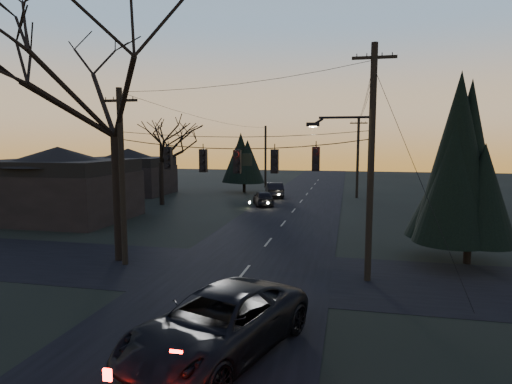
% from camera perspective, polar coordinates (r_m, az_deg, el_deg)
% --- Properties ---
extents(main_road, '(8.00, 120.00, 0.02)m').
position_cam_1_polar(main_road, '(29.53, 3.07, -4.94)').
color(main_road, black).
rests_on(main_road, ground).
extents(cross_road, '(60.00, 7.00, 0.02)m').
position_cam_1_polar(cross_road, '(20.02, -1.59, -10.64)').
color(cross_road, black).
rests_on(cross_road, ground).
extents(utility_pole_right, '(5.00, 0.30, 10.00)m').
position_cam_1_polar(utility_pole_right, '(19.52, 14.61, -11.36)').
color(utility_pole_right, black).
rests_on(utility_pole_right, ground).
extents(utility_pole_left, '(1.80, 0.30, 8.50)m').
position_cam_1_polar(utility_pole_left, '(22.19, -17.02, -9.23)').
color(utility_pole_left, black).
rests_on(utility_pole_left, ground).
extents(utility_pole_far_r, '(1.80, 0.30, 8.50)m').
position_cam_1_polar(utility_pole_far_r, '(46.94, 13.27, -0.75)').
color(utility_pole_far_r, black).
rests_on(utility_pole_far_r, ground).
extents(utility_pole_far_l, '(0.30, 0.30, 8.00)m').
position_cam_1_polar(utility_pole_far_l, '(55.89, 1.26, 0.61)').
color(utility_pole_far_l, black).
rests_on(utility_pole_far_l, ground).
extents(span_signal_assembly, '(11.50, 0.44, 1.67)m').
position_cam_1_polar(span_signal_assembly, '(19.18, -2.34, 4.30)').
color(span_signal_assembly, black).
rests_on(span_signal_assembly, ground).
extents(bare_tree_left, '(10.87, 10.87, 12.44)m').
position_cam_1_polar(bare_tree_left, '(22.42, -18.53, 13.33)').
color(bare_tree_left, black).
rests_on(bare_tree_left, ground).
extents(evergreen_right, '(4.27, 4.27, 8.51)m').
position_cam_1_polar(evergreen_right, '(23.09, 26.90, 3.17)').
color(evergreen_right, black).
rests_on(evergreen_right, ground).
extents(bare_tree_dist, '(6.62, 6.62, 8.08)m').
position_cam_1_polar(bare_tree_dist, '(41.32, -12.63, 6.11)').
color(bare_tree_dist, black).
rests_on(bare_tree_dist, ground).
extents(evergreen_dist, '(4.01, 4.01, 6.22)m').
position_cam_1_polar(evergreen_dist, '(50.37, -1.60, 4.16)').
color(evergreen_dist, black).
rests_on(evergreen_dist, ground).
extents(house_left_near, '(10.00, 8.00, 5.60)m').
position_cam_1_polar(house_left_near, '(35.94, -24.74, 1.04)').
color(house_left_near, black).
rests_on(house_left_near, ground).
extents(house_left_far, '(9.00, 7.00, 5.20)m').
position_cam_1_polar(house_left_far, '(51.00, -16.62, 2.67)').
color(house_left_far, black).
rests_on(house_left_far, ground).
extents(suv_near, '(4.91, 7.03, 1.78)m').
position_cam_1_polar(suv_near, '(12.62, -5.06, -17.14)').
color(suv_near, black).
rests_on(suv_near, ground).
extents(sedan_oncoming_a, '(2.87, 4.41, 1.40)m').
position_cam_1_polar(sedan_oncoming_a, '(40.15, 0.96, -0.82)').
color(sedan_oncoming_a, black).
rests_on(sedan_oncoming_a, ground).
extents(sedan_oncoming_b, '(2.84, 5.03, 1.57)m').
position_cam_1_polar(sedan_oncoming_b, '(46.10, 2.45, 0.27)').
color(sedan_oncoming_b, black).
rests_on(sedan_oncoming_b, ground).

